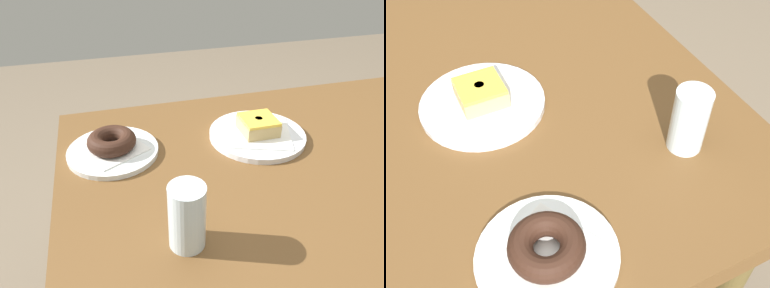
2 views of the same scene
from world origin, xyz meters
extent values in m
cube|color=brown|center=(0.00, 0.00, 0.71)|extent=(1.16, 0.71, 0.05)
cylinder|color=brown|center=(-0.49, 0.29, 0.34)|extent=(0.07, 0.07, 0.69)
cylinder|color=brown|center=(0.49, 0.29, 0.34)|extent=(0.07, 0.07, 0.69)
cylinder|color=white|center=(-0.45, 0.13, 0.75)|extent=(0.21, 0.21, 0.01)
cube|color=white|center=(-0.45, 0.13, 0.75)|extent=(0.17, 0.17, 0.00)
torus|color=#321C13|center=(-0.45, 0.13, 0.77)|extent=(0.11, 0.11, 0.04)
cylinder|color=white|center=(-0.10, 0.10, 0.75)|extent=(0.24, 0.24, 0.01)
cube|color=white|center=(-0.10, 0.10, 0.75)|extent=(0.20, 0.20, 0.00)
cube|color=tan|center=(-0.10, 0.10, 0.77)|extent=(0.08, 0.08, 0.03)
cube|color=yellow|center=(-0.10, 0.10, 0.79)|extent=(0.08, 0.08, 0.01)
cylinder|color=tan|center=(-0.10, 0.10, 0.79)|extent=(0.02, 0.02, 0.00)
cylinder|color=silver|center=(-0.35, -0.18, 0.80)|extent=(0.06, 0.06, 0.12)
camera|label=1|loc=(-0.46, -0.60, 1.21)|focal=33.70mm
camera|label=2|loc=(-0.78, 0.24, 1.35)|focal=44.11mm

